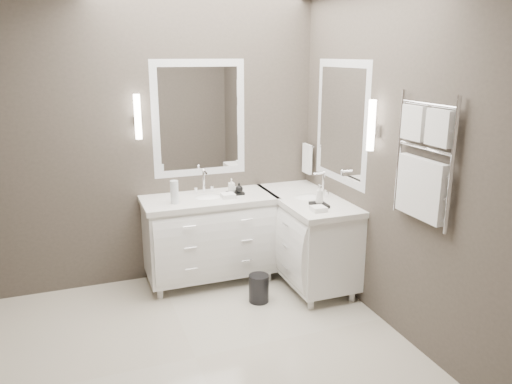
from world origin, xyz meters
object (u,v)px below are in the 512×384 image
object	(u,v)px
towel_ladder	(423,167)
vanity_right	(307,233)
vanity_back	(209,233)
waste_bin	(259,288)

from	to	relation	value
towel_ladder	vanity_right	bearing A→B (deg)	99.84
vanity_back	vanity_right	size ratio (longest dim) A/B	1.00
vanity_back	towel_ladder	bearing A→B (deg)	-55.90
vanity_right	waste_bin	bearing A→B (deg)	-156.85
vanity_right	towel_ladder	xyz separation A→B (m)	(0.23, -1.30, 0.91)
waste_bin	vanity_right	bearing A→B (deg)	23.15
vanity_right	towel_ladder	bearing A→B (deg)	-80.16
vanity_back	vanity_right	distance (m)	0.93
vanity_back	waste_bin	world-z (taller)	vanity_back
vanity_back	towel_ladder	xyz separation A→B (m)	(1.10, -1.63, 0.91)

